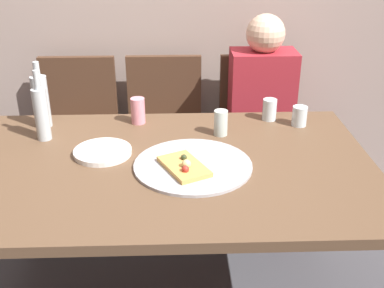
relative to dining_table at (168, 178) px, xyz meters
The scene contains 14 objects.
dining_table is the anchor object (origin of this frame).
pizza_tray 0.13m from the dining_table, 19.70° to the right, with size 0.46×0.46×0.01m, color #ADADB2.
pizza_slice_last 0.14m from the dining_table, 48.55° to the right, with size 0.21×0.25×0.05m.
wine_bottle 0.72m from the dining_table, 146.06° to the left, with size 0.07×0.07×0.31m.
beer_bottle 0.62m from the dining_table, 155.64° to the left, with size 0.06×0.06×0.31m.
tumbler_near 0.71m from the dining_table, 30.07° to the left, with size 0.07×0.07×0.09m, color silver.
tumbler_far 0.66m from the dining_table, 41.42° to the left, with size 0.07×0.07×0.10m, color silver.
wine_glass 0.37m from the dining_table, 47.90° to the left, with size 0.06×0.06×0.11m, color #B7C6BC.
soda_can 0.45m from the dining_table, 108.84° to the left, with size 0.07×0.07×0.12m, color pink.
plate_stack 0.29m from the dining_table, 162.29° to the left, with size 0.24×0.24×0.02m, color white.
chair_left 1.08m from the dining_table, 120.20° to the left, with size 0.44×0.44×0.90m.
chair_middle 0.94m from the dining_table, 91.86° to the left, with size 0.44×0.44×0.90m.
chair_right 1.07m from the dining_table, 60.37° to the left, with size 0.44×0.44×0.90m.
guest_in_sweater 0.93m from the dining_table, 55.76° to the left, with size 0.36×0.56×1.17m.
Camera 1 is at (0.04, -1.68, 1.64)m, focal length 44.68 mm.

